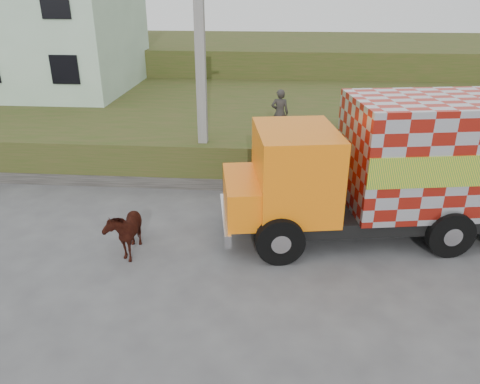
# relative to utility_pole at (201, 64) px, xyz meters

# --- Properties ---
(ground) EXTENTS (120.00, 120.00, 0.00)m
(ground) POSITION_rel_utility_pole_xyz_m (1.00, -4.60, -4.08)
(ground) COLOR #474749
(ground) RESTS_ON ground
(embankment) EXTENTS (40.00, 12.00, 1.50)m
(embankment) POSITION_rel_utility_pole_xyz_m (1.00, 5.40, -3.33)
(embankment) COLOR #324717
(embankment) RESTS_ON ground
(embankment_far) EXTENTS (40.00, 12.00, 3.00)m
(embankment_far) POSITION_rel_utility_pole_xyz_m (1.00, 17.40, -2.58)
(embankment_far) COLOR #324717
(embankment_far) RESTS_ON ground
(retaining_strip) EXTENTS (16.00, 0.50, 0.40)m
(retaining_strip) POSITION_rel_utility_pole_xyz_m (-1.00, -0.40, -3.88)
(retaining_strip) COLOR #595651
(retaining_strip) RESTS_ON ground
(building) EXTENTS (10.00, 8.00, 6.00)m
(building) POSITION_rel_utility_pole_xyz_m (-10.00, 8.40, 0.42)
(building) COLOR silver
(building) RESTS_ON embankment
(utility_pole) EXTENTS (1.20, 0.30, 8.00)m
(utility_pole) POSITION_rel_utility_pole_xyz_m (0.00, 0.00, 0.00)
(utility_pole) COLOR gray
(utility_pole) RESTS_ON ground
(cargo_truck) EXTENTS (8.80, 4.09, 3.78)m
(cargo_truck) POSITION_rel_utility_pole_xyz_m (5.81, -3.10, -2.13)
(cargo_truck) COLOR black
(cargo_truck) RESTS_ON ground
(cow) EXTENTS (0.79, 1.59, 1.31)m
(cow) POSITION_rel_utility_pole_xyz_m (-1.32, -4.73, -3.42)
(cow) COLOR #381C0E
(cow) RESTS_ON ground
(pedestrian) EXTENTS (0.62, 0.41, 1.65)m
(pedestrian) POSITION_rel_utility_pole_xyz_m (2.55, 0.87, -1.75)
(pedestrian) COLOR #2D2A28
(pedestrian) RESTS_ON embankment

